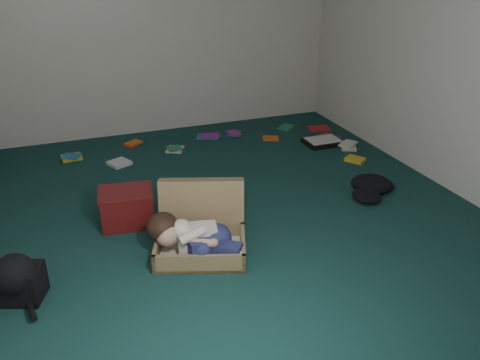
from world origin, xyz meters
TOP-DOWN VIEW (x-y plane):
  - floor at (0.00, 0.00)m, footprint 4.50×4.50m
  - wall_back at (0.00, 2.25)m, footprint 4.50×0.00m
  - wall_front at (0.00, -2.25)m, footprint 4.50×0.00m
  - wall_right at (2.00, 0.00)m, footprint 0.00×4.50m
  - suitcase at (-0.42, -0.45)m, footprint 0.82×0.81m
  - person at (-0.52, -0.59)m, footprint 0.64×0.50m
  - maroon_bin at (-0.88, 0.09)m, footprint 0.46×0.39m
  - backpack at (-1.70, -0.62)m, footprint 0.50×0.45m
  - clothing_pile at (1.29, -0.15)m, footprint 0.42×0.35m
  - paper_tray at (1.49, 1.13)m, footprint 0.41×0.31m
  - book_scatter at (0.61, 1.47)m, footprint 3.15×1.56m

SIDE VIEW (x-z plane):
  - floor at x=0.00m, z-range 0.00..0.00m
  - book_scatter at x=0.61m, z-range 0.00..0.02m
  - paper_tray at x=1.49m, z-range 0.00..0.06m
  - clothing_pile at x=1.29m, z-range 0.00..0.13m
  - backpack at x=-1.70m, z-range 0.00..0.25m
  - suitcase at x=-0.42m, z-range -0.10..0.38m
  - maroon_bin at x=-0.88m, z-range 0.00..0.29m
  - person at x=-0.52m, z-range 0.04..0.33m
  - wall_back at x=0.00m, z-range -0.95..3.55m
  - wall_front at x=0.00m, z-range -0.95..3.55m
  - wall_right at x=2.00m, z-range -0.95..3.55m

